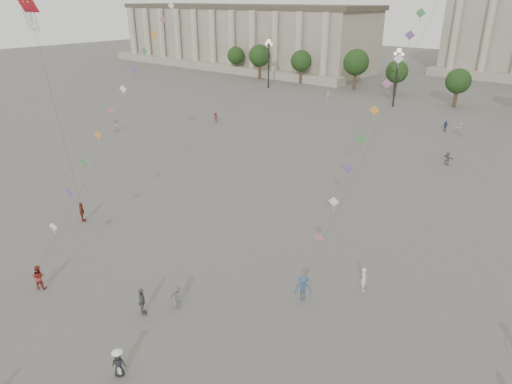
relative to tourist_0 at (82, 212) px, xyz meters
The scene contains 19 objects.
ground 17.81m from the tourist_0, 20.47° to the right, with size 360.00×360.00×0.00m, color #575552.
hall_west 105.57m from the tourist_0, 123.64° to the left, with size 84.00×26.22×17.20m.
tree_row 73.82m from the tourist_0, 76.93° to the left, with size 137.12×5.12×8.00m.
lamp_post_far_west 70.08m from the tourist_0, 113.95° to the left, with size 2.00×0.90×10.65m.
lamp_post_mid_west 64.12m from the tourist_0, 88.51° to the left, with size 2.00×0.90×10.65m.
person_crowd_0 54.49m from the tourist_0, 73.75° to the left, with size 0.97×0.41×1.66m, color navy.
person_crowd_1 31.45m from the tourist_0, 139.77° to the left, with size 0.86×0.67×1.77m, color beige.
person_crowd_2 37.14m from the tourist_0, 114.94° to the left, with size 1.08×0.62×1.67m, color maroon.
person_crowd_4 54.83m from the tourist_0, 71.40° to the left, with size 1.70×0.54×1.83m, color silver.
person_crowd_6 16.67m from the tourist_0, 10.45° to the right, with size 1.11×0.64×1.72m, color #58585C.
person_crowd_10 61.98m from the tourist_0, 100.15° to the left, with size 0.70×0.46×1.92m, color #B2B2AE.
person_crowd_12 42.51m from the tourist_0, 60.93° to the left, with size 1.59×0.51×1.71m, color slate.
person_crowd_13 25.86m from the tourist_0, 15.00° to the left, with size 0.65×0.43×1.79m, color white.
tourist_0 is the anchor object (origin of this frame).
tourist_3 15.95m from the tourist_0, 17.75° to the right, with size 1.14×0.47×1.94m, color #5A595E.
kite_flyer_0 10.55m from the tourist_0, 46.98° to the right, with size 0.89×0.69×1.83m, color maroon.
kite_flyer_1 22.55m from the tourist_0, ahead, with size 1.19×0.69×1.85m, color #334B74.
hat_person 20.52m from the tourist_0, 25.88° to the right, with size 0.86×0.85×1.69m.
dragon_kite 16.80m from the tourist_0, 98.42° to the right, with size 2.21×0.99×17.47m.
Camera 1 is at (19.65, -12.65, 19.05)m, focal length 32.00 mm.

